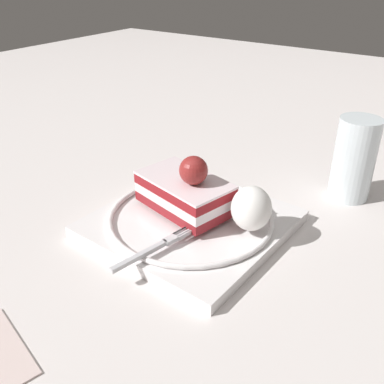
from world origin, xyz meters
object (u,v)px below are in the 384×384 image
dessert_plate (192,220)px  fork (157,247)px  whipped_cream_dollop (251,208)px  drink_glass_near (353,164)px  cake_slice (185,191)px

dessert_plate → fork: fork is taller
dessert_plate → whipped_cream_dollop: 0.08m
dessert_plate → drink_glass_near: bearing=-35.0°
cake_slice → whipped_cream_dollop: bearing=-86.4°
dessert_plate → fork: (-0.08, -0.01, 0.01)m
whipped_cream_dollop → fork: whipped_cream_dollop is taller
whipped_cream_dollop → dessert_plate: bearing=99.3°
cake_slice → whipped_cream_dollop: cake_slice is taller
dessert_plate → whipped_cream_dollop: (0.01, -0.07, 0.04)m
dessert_plate → cake_slice: cake_slice is taller
fork → whipped_cream_dollop: bearing=-34.1°
whipped_cream_dollop → fork: size_ratio=0.48×
dessert_plate → drink_glass_near: size_ratio=1.97×
dessert_plate → cake_slice: bearing=65.7°
dessert_plate → whipped_cream_dollop: bearing=-80.7°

